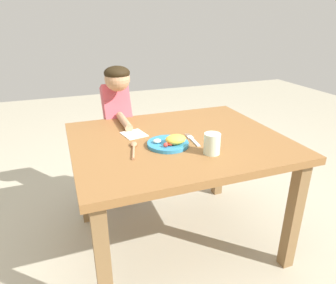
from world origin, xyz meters
name	(u,v)px	position (x,y,z in m)	size (l,w,h in m)	color
ground_plane	(177,239)	(0.00, 0.00, 0.00)	(8.00, 8.00, 0.00)	#AEA68F
dining_table	(178,153)	(0.00, 0.00, 0.60)	(1.13, 0.94, 0.69)	brown
plate	(170,142)	(-0.08, -0.09, 0.71)	(0.21, 0.21, 0.06)	teal
fork	(193,140)	(0.06, -0.06, 0.69)	(0.03, 0.19, 0.01)	silver
spoon	(134,147)	(-0.26, -0.05, 0.70)	(0.07, 0.20, 0.02)	tan
drinking_cup	(212,144)	(0.08, -0.24, 0.74)	(0.08, 0.08, 0.10)	silver
person	(118,133)	(-0.23, 0.53, 0.56)	(0.18, 0.47, 1.03)	#494760
napkin	(134,134)	(-0.21, 0.14, 0.69)	(0.12, 0.13, 0.00)	white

